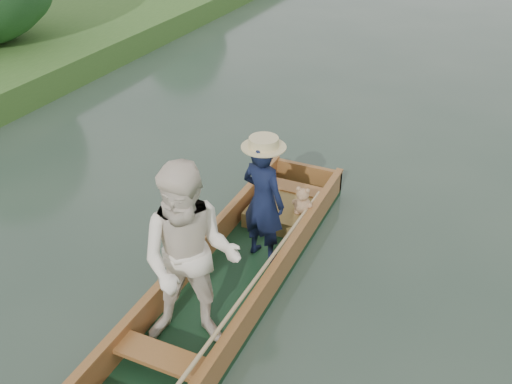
% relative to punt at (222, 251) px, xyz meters
% --- Properties ---
extents(ground, '(120.00, 120.00, 0.00)m').
position_rel_punt_xyz_m(ground, '(-0.05, 0.41, -0.77)').
color(ground, '#283D30').
rests_on(ground, ground).
extents(punt, '(1.22, 5.00, 2.15)m').
position_rel_punt_xyz_m(punt, '(0.00, 0.00, 0.00)').
color(punt, black).
rests_on(punt, ground).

